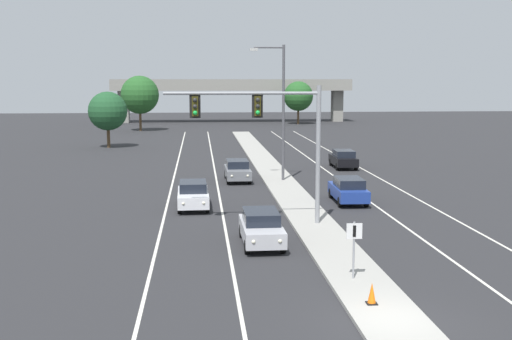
{
  "coord_description": "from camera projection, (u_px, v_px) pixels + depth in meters",
  "views": [
    {
      "loc": [
        -6.0,
        -18.91,
        7.66
      ],
      "look_at": [
        -3.2,
        12.29,
        3.2
      ],
      "focal_mm": 44.88,
      "sensor_mm": 36.0,
      "label": 1
    }
  ],
  "objects": [
    {
      "name": "ground_plane",
      "position": [
        391.0,
        323.0,
        20.25
      ],
      "size": [
        260.0,
        260.0,
        0.0
      ],
      "primitive_type": "plane",
      "color": "#28282B"
    },
    {
      "name": "car_receding_blue",
      "position": [
        348.0,
        190.0,
        39.88
      ],
      "size": [
        1.91,
        4.5,
        1.58
      ],
      "color": "navy",
      "rests_on": "ground"
    },
    {
      "name": "median_sign_post",
      "position": [
        354.0,
        242.0,
        24.08
      ],
      "size": [
        0.6,
        0.1,
        2.2
      ],
      "color": "gray",
      "rests_on": "median_island"
    },
    {
      "name": "street_lamp_median",
      "position": [
        280.0,
        105.0,
        47.28
      ],
      "size": [
        2.58,
        0.28,
        10.0
      ],
      "color": "#4C4C51",
      "rests_on": "median_island"
    },
    {
      "name": "car_oncoming_white",
      "position": [
        193.0,
        195.0,
        38.21
      ],
      "size": [
        1.89,
        4.5,
        1.58
      ],
      "color": "silver",
      "rests_on": "ground"
    },
    {
      "name": "edge_stripe_right",
      "position": [
        396.0,
        187.0,
        45.61
      ],
      "size": [
        0.14,
        100.0,
        0.01
      ],
      "primitive_type": "cube",
      "color": "silver",
      "rests_on": "ground"
    },
    {
      "name": "lane_stripe_oncoming_center",
      "position": [
        218.0,
        190.0,
        44.49
      ],
      "size": [
        0.14,
        100.0,
        0.01
      ],
      "primitive_type": "cube",
      "color": "silver",
      "rests_on": "ground"
    },
    {
      "name": "car_oncoming_grey",
      "position": [
        237.0,
        170.0,
        48.41
      ],
      "size": [
        1.86,
        4.49,
        1.58
      ],
      "color": "slate",
      "rests_on": "ground"
    },
    {
      "name": "lane_stripe_receding_center",
      "position": [
        351.0,
        188.0,
        45.32
      ],
      "size": [
        0.14,
        100.0,
        0.01
      ],
      "primitive_type": "cube",
      "color": "silver",
      "rests_on": "ground"
    },
    {
      "name": "edge_stripe_left",
      "position": [
        171.0,
        191.0,
        44.19
      ],
      "size": [
        0.14,
        100.0,
        0.01
      ],
      "primitive_type": "cube",
      "color": "silver",
      "rests_on": "ground"
    },
    {
      "name": "tree_far_left_a",
      "position": [
        140.0,
        95.0,
        94.72
      ],
      "size": [
        5.66,
        5.66,
        8.19
      ],
      "color": "#4C3823",
      "rests_on": "ground"
    },
    {
      "name": "tree_far_left_b",
      "position": [
        108.0,
        111.0,
        71.54
      ],
      "size": [
        4.35,
        4.35,
        6.3
      ],
      "color": "#4C3823",
      "rests_on": "ground"
    },
    {
      "name": "tree_far_right_a",
      "position": [
        298.0,
        96.0,
        109.02
      ],
      "size": [
        5.05,
        5.05,
        7.31
      ],
      "color": "#4C3823",
      "rests_on": "ground"
    },
    {
      "name": "median_island",
      "position": [
        301.0,
        208.0,
        37.99
      ],
      "size": [
        2.4,
        110.0,
        0.15
      ],
      "primitive_type": "cube",
      "color": "#9E9B93",
      "rests_on": "ground"
    },
    {
      "name": "overhead_signal_mast",
      "position": [
        270.0,
        125.0,
        32.74
      ],
      "size": [
        8.05,
        0.44,
        7.2
      ],
      "color": "gray",
      "rests_on": "median_island"
    },
    {
      "name": "overpass_bridge",
      "position": [
        232.0,
        90.0,
        114.39
      ],
      "size": [
        42.4,
        6.4,
        7.65
      ],
      "color": "gray",
      "rests_on": "ground"
    },
    {
      "name": "car_oncoming_silver",
      "position": [
        261.0,
        227.0,
        29.75
      ],
      "size": [
        1.86,
        4.48,
        1.58
      ],
      "color": "#B7B7BC",
      "rests_on": "ground"
    },
    {
      "name": "car_receding_black",
      "position": [
        343.0,
        159.0,
        55.45
      ],
      "size": [
        1.9,
        4.5,
        1.58
      ],
      "color": "black",
      "rests_on": "ground"
    },
    {
      "name": "traffic_cone_median_nose",
      "position": [
        372.0,
        294.0,
        21.5
      ],
      "size": [
        0.36,
        0.36,
        0.74
      ],
      "color": "black",
      "rests_on": "median_island"
    }
  ]
}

